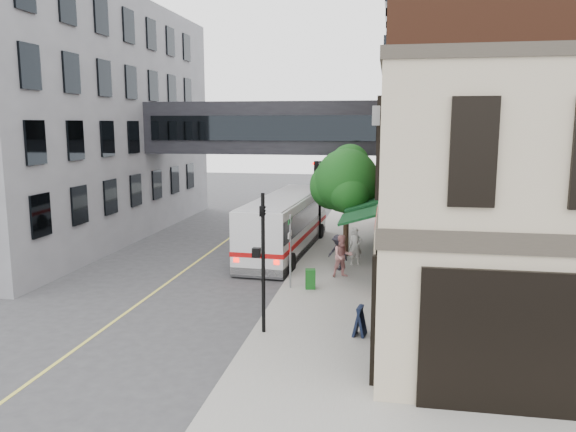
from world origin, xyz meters
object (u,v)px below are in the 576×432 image
at_px(pedestrian_c, 338,252).
at_px(newspaper_box, 310,279).
at_px(sandwich_board, 360,321).
at_px(pedestrian_a, 355,246).
at_px(pedestrian_b, 342,256).
at_px(bus, 286,222).

xyz_separation_m(pedestrian_c, newspaper_box, (-0.84, -3.16, -0.42)).
bearing_deg(sandwich_board, pedestrian_c, 109.31).
height_order(pedestrian_a, pedestrian_b, pedestrian_b).
bearing_deg(pedestrian_a, pedestrian_c, -143.11).
relative_size(pedestrian_b, newspaper_box, 2.30).
relative_size(pedestrian_a, sandwich_board, 1.85).
height_order(pedestrian_a, pedestrian_c, pedestrian_a).
bearing_deg(pedestrian_a, newspaper_box, -129.26).
xyz_separation_m(pedestrian_a, sandwich_board, (0.66, -8.99, -0.40)).
bearing_deg(sandwich_board, pedestrian_a, 103.58).
bearing_deg(newspaper_box, pedestrian_a, 59.47).
xyz_separation_m(pedestrian_a, newspaper_box, (-1.56, -4.23, -0.48)).
height_order(pedestrian_b, sandwich_board, pedestrian_b).
xyz_separation_m(pedestrian_b, sandwich_board, (1.10, -6.77, -0.45)).
distance_m(bus, pedestrian_c, 4.82).
distance_m(newspaper_box, sandwich_board, 5.26).
distance_m(pedestrian_c, newspaper_box, 3.29).
xyz_separation_m(bus, newspaper_box, (2.25, -6.79, -1.11)).
distance_m(pedestrian_b, sandwich_board, 6.87).
height_order(newspaper_box, sandwich_board, sandwich_board).
xyz_separation_m(pedestrian_a, pedestrian_b, (-0.43, -2.23, 0.04)).
distance_m(pedestrian_c, sandwich_board, 8.05).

